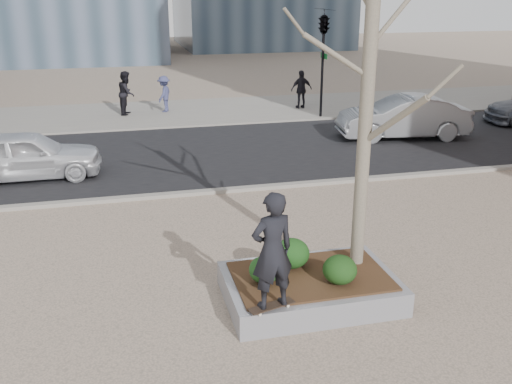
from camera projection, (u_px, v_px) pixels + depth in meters
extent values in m
plane|color=tan|center=(256.00, 306.00, 10.02)|extent=(120.00, 120.00, 0.00)
cube|color=black|center=(185.00, 154.00, 19.16)|extent=(60.00, 8.00, 0.02)
cube|color=gray|center=(165.00, 113.00, 25.56)|extent=(60.00, 6.00, 0.02)
cube|color=gray|center=(310.00, 288.00, 10.17)|extent=(3.00, 2.00, 0.45)
cube|color=#382314|center=(310.00, 276.00, 10.09)|extent=(2.70, 1.70, 0.04)
ellipsoid|color=#133E18|center=(265.00, 270.00, 9.77)|extent=(0.55, 0.55, 0.46)
ellipsoid|color=#194014|center=(292.00, 253.00, 10.29)|extent=(0.64, 0.64, 0.54)
ellipsoid|color=#153C13|center=(340.00, 270.00, 9.73)|extent=(0.59, 0.59, 0.50)
imported|color=black|center=(272.00, 251.00, 8.73)|extent=(0.77, 0.58, 1.91)
imported|color=white|center=(27.00, 155.00, 16.50)|extent=(4.15, 1.68, 1.41)
imported|color=#93959A|center=(403.00, 117.00, 21.01)|extent=(4.93, 2.31, 1.56)
imported|color=black|center=(127.00, 93.00, 24.93)|extent=(0.91, 1.06, 1.89)
imported|color=#3C416C|center=(164.00, 94.00, 25.52)|extent=(0.98, 1.19, 1.60)
imported|color=black|center=(301.00, 89.00, 26.26)|extent=(1.05, 0.51, 1.74)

